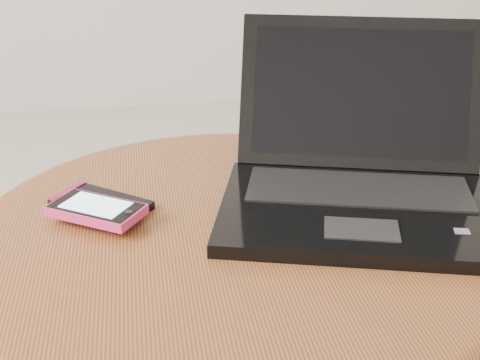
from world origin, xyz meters
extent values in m
cylinder|color=#5C2C1E|center=(-0.11, -0.03, 0.49)|extent=(0.61, 0.61, 0.03)
torus|color=#5C2C1E|center=(-0.11, -0.03, 0.49)|extent=(0.64, 0.64, 0.03)
cube|color=black|center=(0.04, -0.03, 0.51)|extent=(0.38, 0.31, 0.02)
cube|color=black|center=(0.05, 0.01, 0.52)|extent=(0.29, 0.17, 0.00)
cube|color=black|center=(0.02, -0.09, 0.52)|extent=(0.09, 0.07, 0.00)
cube|color=red|center=(0.13, -0.11, 0.52)|extent=(0.02, 0.02, 0.00)
cube|color=black|center=(0.08, 0.11, 0.61)|extent=(0.33, 0.17, 0.19)
cube|color=black|center=(0.08, 0.11, 0.62)|extent=(0.29, 0.14, 0.16)
cube|color=black|center=(-0.27, 0.04, 0.51)|extent=(0.13, 0.12, 0.01)
cube|color=#A20F47|center=(-0.31, 0.08, 0.52)|extent=(0.04, 0.05, 0.00)
cube|color=#DD2D6B|center=(-0.27, 0.00, 0.52)|extent=(0.12, 0.11, 0.01)
cube|color=black|center=(-0.27, 0.00, 0.53)|extent=(0.11, 0.10, 0.00)
cube|color=silver|center=(-0.27, 0.00, 0.53)|extent=(0.09, 0.08, 0.00)
cylinder|color=black|center=(-0.23, -0.02, 0.53)|extent=(0.01, 0.01, 0.00)
camera|label=1|loc=(-0.22, -0.72, 0.88)|focal=50.78mm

